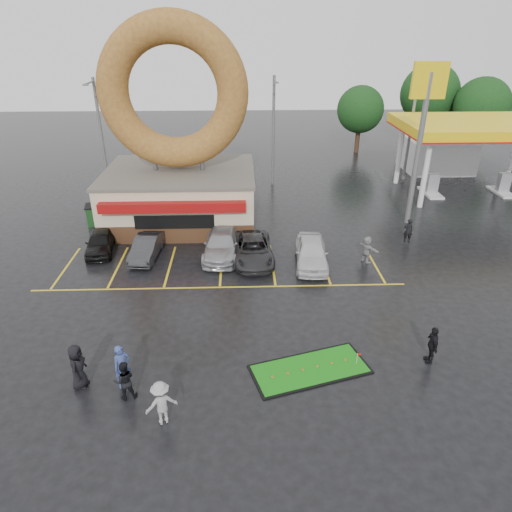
{
  "coord_description": "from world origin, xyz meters",
  "views": [
    {
      "loc": [
        1.22,
        -17.67,
        12.58
      ],
      "look_at": [
        1.92,
        2.72,
        2.2
      ],
      "focal_mm": 32.0,
      "sensor_mm": 36.0,
      "label": 1
    }
  ],
  "objects_px": {
    "car_black": "(100,242)",
    "car_grey": "(253,250)",
    "putting_green": "(310,369)",
    "shell_sign": "(424,116)",
    "person_blue": "(122,367)",
    "car_dgrey": "(146,248)",
    "streetlight_mid": "(273,129)",
    "donut_shop": "(178,159)",
    "car_white": "(311,252)",
    "streetlight_right": "(412,126)",
    "person_cameraman": "(432,344)",
    "streetlight_left": "(101,133)",
    "gas_station": "(460,141)",
    "car_silver": "(222,244)",
    "dumpster": "(101,214)"
  },
  "relations": [
    {
      "from": "car_black",
      "to": "car_grey",
      "type": "bearing_deg",
      "value": -16.27
    },
    {
      "from": "car_black",
      "to": "putting_green",
      "type": "relative_size",
      "value": 0.74
    },
    {
      "from": "shell_sign",
      "to": "person_blue",
      "type": "relative_size",
      "value": 5.72
    },
    {
      "from": "shell_sign",
      "to": "car_dgrey",
      "type": "height_order",
      "value": "shell_sign"
    },
    {
      "from": "streetlight_mid",
      "to": "car_dgrey",
      "type": "relative_size",
      "value": 2.33
    },
    {
      "from": "car_black",
      "to": "donut_shop",
      "type": "bearing_deg",
      "value": 40.26
    },
    {
      "from": "car_black",
      "to": "car_white",
      "type": "bearing_deg",
      "value": -17.0
    },
    {
      "from": "car_black",
      "to": "car_grey",
      "type": "height_order",
      "value": "car_grey"
    },
    {
      "from": "streetlight_right",
      "to": "putting_green",
      "type": "relative_size",
      "value": 1.74
    },
    {
      "from": "person_blue",
      "to": "person_cameraman",
      "type": "distance_m",
      "value": 12.45
    },
    {
      "from": "streetlight_mid",
      "to": "person_cameraman",
      "type": "distance_m",
      "value": 24.63
    },
    {
      "from": "car_dgrey",
      "to": "car_white",
      "type": "distance_m",
      "value": 9.83
    },
    {
      "from": "car_dgrey",
      "to": "putting_green",
      "type": "bearing_deg",
      "value": -45.86
    },
    {
      "from": "person_blue",
      "to": "shell_sign",
      "type": "bearing_deg",
      "value": 1.69
    },
    {
      "from": "streetlight_left",
      "to": "gas_station",
      "type": "bearing_deg",
      "value": 1.95
    },
    {
      "from": "donut_shop",
      "to": "car_silver",
      "type": "xyz_separation_m",
      "value": [
        2.99,
        -5.64,
        -3.74
      ]
    },
    {
      "from": "car_black",
      "to": "person_cameraman",
      "type": "distance_m",
      "value": 19.75
    },
    {
      "from": "putting_green",
      "to": "car_dgrey",
      "type": "bearing_deg",
      "value": 128.98
    },
    {
      "from": "car_dgrey",
      "to": "person_cameraman",
      "type": "height_order",
      "value": "person_cameraman"
    },
    {
      "from": "donut_shop",
      "to": "person_cameraman",
      "type": "distance_m",
      "value": 20.2
    },
    {
      "from": "shell_sign",
      "to": "streetlight_right",
      "type": "bearing_deg",
      "value": 73.17
    },
    {
      "from": "person_cameraman",
      "to": "streetlight_left",
      "type": "bearing_deg",
      "value": -135.53
    },
    {
      "from": "car_dgrey",
      "to": "dumpster",
      "type": "height_order",
      "value": "dumpster"
    },
    {
      "from": "gas_station",
      "to": "person_blue",
      "type": "bearing_deg",
      "value": -133.31
    },
    {
      "from": "car_grey",
      "to": "car_white",
      "type": "distance_m",
      "value": 3.43
    },
    {
      "from": "donut_shop",
      "to": "gas_station",
      "type": "bearing_deg",
      "value": 19.11
    },
    {
      "from": "donut_shop",
      "to": "car_dgrey",
      "type": "bearing_deg",
      "value": -104.47
    },
    {
      "from": "gas_station",
      "to": "car_white",
      "type": "bearing_deg",
      "value": -134.44
    },
    {
      "from": "streetlight_left",
      "to": "streetlight_mid",
      "type": "bearing_deg",
      "value": 4.09
    },
    {
      "from": "streetlight_left",
      "to": "car_white",
      "type": "xyz_separation_m",
      "value": [
        15.25,
        -14.02,
        -4.01
      ]
    },
    {
      "from": "putting_green",
      "to": "car_grey",
      "type": "bearing_deg",
      "value": 101.64
    },
    {
      "from": "gas_station",
      "to": "dumpster",
      "type": "bearing_deg",
      "value": -163.78
    },
    {
      "from": "car_grey",
      "to": "car_dgrey",
      "type": "bearing_deg",
      "value": 172.45
    },
    {
      "from": "car_silver",
      "to": "car_grey",
      "type": "relative_size",
      "value": 1.03
    },
    {
      "from": "gas_station",
      "to": "dumpster",
      "type": "height_order",
      "value": "gas_station"
    },
    {
      "from": "gas_station",
      "to": "streetlight_left",
      "type": "height_order",
      "value": "streetlight_left"
    },
    {
      "from": "car_grey",
      "to": "person_cameraman",
      "type": "bearing_deg",
      "value": -55.69
    },
    {
      "from": "gas_station",
      "to": "car_silver",
      "type": "height_order",
      "value": "gas_station"
    },
    {
      "from": "donut_shop",
      "to": "car_white",
      "type": "relative_size",
      "value": 2.99
    },
    {
      "from": "car_grey",
      "to": "streetlight_right",
      "type": "bearing_deg",
      "value": 44.83
    },
    {
      "from": "streetlight_right",
      "to": "car_silver",
      "type": "xyz_separation_m",
      "value": [
        -16.01,
        -14.59,
        -4.06
      ]
    },
    {
      "from": "donut_shop",
      "to": "streetlight_mid",
      "type": "distance_m",
      "value": 10.59
    },
    {
      "from": "car_grey",
      "to": "car_black",
      "type": "bearing_deg",
      "value": 168.77
    },
    {
      "from": "gas_station",
      "to": "person_cameraman",
      "type": "distance_m",
      "value": 26.4
    },
    {
      "from": "gas_station",
      "to": "person_blue",
      "type": "distance_m",
      "value": 34.26
    },
    {
      "from": "shell_sign",
      "to": "person_cameraman",
      "type": "height_order",
      "value": "shell_sign"
    },
    {
      "from": "car_white",
      "to": "dumpster",
      "type": "height_order",
      "value": "car_white"
    },
    {
      "from": "car_silver",
      "to": "person_cameraman",
      "type": "distance_m",
      "value": 13.61
    },
    {
      "from": "car_black",
      "to": "dumpster",
      "type": "height_order",
      "value": "car_black"
    },
    {
      "from": "streetlight_mid",
      "to": "dumpster",
      "type": "height_order",
      "value": "streetlight_mid"
    }
  ]
}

